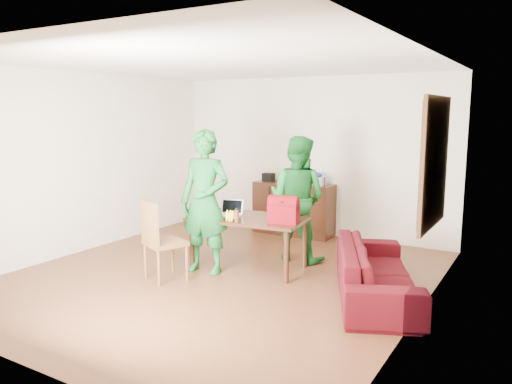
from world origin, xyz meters
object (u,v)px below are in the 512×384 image
Objects in this scene: chair at (165,257)px; red_bag at (283,212)px; person_near at (205,202)px; person_far at (297,199)px; sofa at (376,271)px; laptop at (230,213)px; table at (248,223)px; bottle at (237,215)px.

chair is 1.61m from red_bag.
chair reaches higher than red_bag.
person_near is (0.26, 0.52, 0.65)m from chair.
person_far is (1.04, 1.66, 0.59)m from chair.
red_bag reaches higher than sofa.
chair is 1.05m from laptop.
red_bag is at bearing 11.89° from person_near.
person_near is at bearing -134.09° from laptop.
person_far is 1.78m from sofa.
laptop is (0.43, 0.85, 0.46)m from chair.
laptop is at bearing 55.60° from person_near.
sofa is (2.48, 0.79, 0.00)m from chair.
table is 1.56× the size of chair.
bottle is at bearing 64.98° from chair.
chair is at bearing -132.09° from table.
chair is at bearing -138.54° from bottle.
red_bag is 1.36m from sofa.
person_far is at bearing 92.06° from red_bag.
person_far reaches higher than table.
person_near is 10.72× the size of bottle.
laptop is 1.98× the size of bottle.
person_near is 1.38m from person_far.
person_near reaches higher than table.
red_bag is at bearing 58.32° from chair.
person_near is at bearing -141.05° from table.
person_far is 0.86× the size of sofa.
chair is 0.58× the size of person_far.
sofa is at bearing 5.66° from bottle.
person_far is at bearing 35.89° from laptop.
red_bag is at bearing -14.28° from table.
person_near is at bearing 73.28° from sofa.
person_near reaches higher than bottle.
red_bag is 0.18× the size of sofa.
chair reaches higher than sofa.
red_bag reaches higher than table.
sofa is at bearing -15.23° from red_bag.
bottle is at bearing -58.17° from laptop.
person_near is 1.06× the size of person_far.
person_far is 1.03m from laptop.
laptop is at bearing 86.75° from chair.
person_far is (0.37, 0.72, 0.26)m from table.
person_near is 0.41m from laptop.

